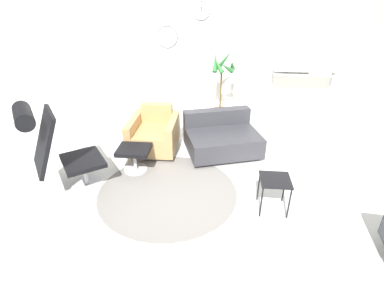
% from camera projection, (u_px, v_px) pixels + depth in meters
% --- Properties ---
extents(ground_plane, '(12.00, 12.00, 0.00)m').
position_uv_depth(ground_plane, '(184.00, 191.00, 4.15)').
color(ground_plane, silver).
extents(wall_back, '(12.00, 0.09, 2.80)m').
position_uv_depth(wall_back, '(200.00, 47.00, 6.21)').
color(wall_back, silver).
rests_on(wall_back, ground_plane).
extents(round_rug, '(1.91, 1.91, 0.01)m').
position_uv_depth(round_rug, '(168.00, 191.00, 4.13)').
color(round_rug, slate).
rests_on(round_rug, ground_plane).
extents(lounge_chair, '(1.07, 1.00, 1.28)m').
position_uv_depth(lounge_chair, '(52.00, 142.00, 3.79)').
color(lounge_chair, '#BCBCC1').
rests_on(lounge_chair, ground_plane).
extents(ottoman, '(0.48, 0.41, 0.38)m').
position_uv_depth(ottoman, '(134.00, 154.00, 4.50)').
color(ottoman, '#BCBCC1').
rests_on(ottoman, ground_plane).
extents(armchair_red, '(0.79, 0.88, 0.72)m').
position_uv_depth(armchair_red, '(154.00, 134.00, 5.12)').
color(armchair_red, silver).
rests_on(armchair_red, ground_plane).
extents(couch_low, '(1.39, 1.23, 0.64)m').
position_uv_depth(couch_low, '(221.00, 138.00, 5.07)').
color(couch_low, black).
rests_on(couch_low, ground_plane).
extents(side_table, '(0.37, 0.37, 0.45)m').
position_uv_depth(side_table, '(275.00, 183.00, 3.64)').
color(side_table, black).
rests_on(side_table, ground_plane).
extents(potted_plant, '(0.48, 0.49, 1.47)m').
position_uv_depth(potted_plant, '(221.00, 94.00, 5.96)').
color(potted_plant, brown).
rests_on(potted_plant, ground_plane).
extents(shelf_unit, '(1.25, 0.28, 1.65)m').
position_uv_depth(shelf_unit, '(309.00, 70.00, 6.02)').
color(shelf_unit, '#BCBCC1').
rests_on(shelf_unit, ground_plane).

